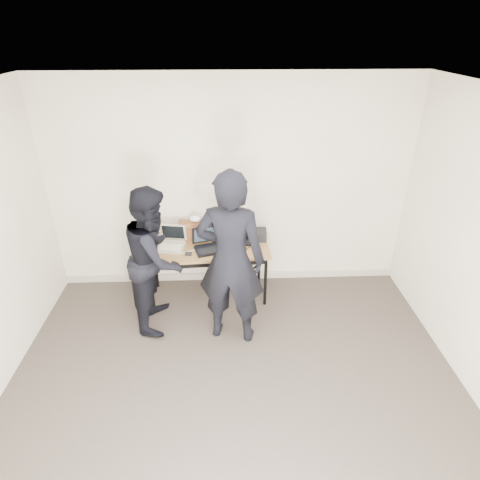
{
  "coord_description": "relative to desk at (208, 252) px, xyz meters",
  "views": [
    {
      "loc": [
        -0.07,
        -2.44,
        3.14
      ],
      "look_at": [
        0.1,
        1.6,
        0.95
      ],
      "focal_mm": 30.0,
      "sensor_mm": 36.0,
      "label": 1
    }
  ],
  "objects": [
    {
      "name": "laptop_center",
      "position": [
        0.01,
        -0.02,
        0.12
      ],
      "size": [
        0.42,
        0.41,
        0.27
      ],
      "rotation": [
        0.0,
        0.0,
        0.28
      ],
      "color": "black",
      "rests_on": "desk"
    },
    {
      "name": "power_brick",
      "position": [
        -0.22,
        -0.17,
        0.07
      ],
      "size": [
        0.08,
        0.06,
        0.03
      ],
      "primitive_type": "cube",
      "rotation": [
        0.0,
        0.0,
        -0.09
      ],
      "color": "black",
      "rests_on": "desk"
    },
    {
      "name": "tissue",
      "position": [
        -0.15,
        0.23,
        0.34
      ],
      "size": [
        0.14,
        0.12,
        0.08
      ],
      "primitive_type": "ellipsoid",
      "rotation": [
        0.0,
        0.0,
        -0.12
      ],
      "color": "white",
      "rests_on": "leather_satchel"
    },
    {
      "name": "laptop_beige",
      "position": [
        -0.44,
        0.04,
        0.11
      ],
      "size": [
        0.37,
        0.36,
        0.26
      ],
      "rotation": [
        0.0,
        0.0,
        -0.16
      ],
      "color": "#BEB098",
      "rests_on": "desk"
    },
    {
      "name": "person_observer",
      "position": [
        -0.57,
        -0.43,
        0.18
      ],
      "size": [
        0.66,
        0.83,
        1.68
      ],
      "primitive_type": "imported",
      "rotation": [
        0.0,
        0.0,
        1.54
      ],
      "color": "black",
      "rests_on": "ground"
    },
    {
      "name": "cables",
      "position": [
        0.04,
        -0.0,
        0.06
      ],
      "size": [
        1.16,
        0.42,
        0.01
      ],
      "rotation": [
        0.0,
        0.0,
        -0.04
      ],
      "color": "silver",
      "rests_on": "desk"
    },
    {
      "name": "person_typist",
      "position": [
        0.27,
        -0.75,
        0.32
      ],
      "size": [
        0.8,
        0.61,
        1.97
      ],
      "primitive_type": "imported",
      "rotation": [
        0.0,
        0.0,
        2.93
      ],
      "color": "black",
      "rests_on": "ground"
    },
    {
      "name": "equipment_box",
      "position": [
        0.63,
        0.19,
        0.12
      ],
      "size": [
        0.23,
        0.2,
        0.13
      ],
      "primitive_type": "cube",
      "rotation": [
        0.0,
        0.0,
        -0.04
      ],
      "color": "black",
      "rests_on": "desk"
    },
    {
      "name": "laptop_right",
      "position": [
        0.46,
        0.16,
        0.11
      ],
      "size": [
        0.32,
        0.31,
        0.21
      ],
      "rotation": [
        0.0,
        0.0,
        0.13
      ],
      "color": "black",
      "rests_on": "desk"
    },
    {
      "name": "leather_satchel",
      "position": [
        -0.18,
        0.23,
        0.19
      ],
      "size": [
        0.36,
        0.18,
        0.25
      ],
      "rotation": [
        0.0,
        0.0,
        -0.02
      ],
      "color": "brown",
      "rests_on": "desk"
    },
    {
      "name": "baseboard",
      "position": [
        0.29,
        0.38,
        -0.61
      ],
      "size": [
        4.5,
        0.03,
        0.1
      ],
      "primitive_type": "cube",
      "color": "#AFA391",
      "rests_on": "ground"
    },
    {
      "name": "desk",
      "position": [
        0.0,
        0.0,
        0.0
      ],
      "size": [
        1.54,
        0.74,
        0.72
      ],
      "rotation": [
        0.0,
        0.0,
        0.06
      ],
      "color": "olive",
      "rests_on": "ground"
    },
    {
      "name": "room",
      "position": [
        0.29,
        -1.85,
        0.69
      ],
      "size": [
        4.6,
        4.6,
        2.8
      ],
      "color": "#3D352E",
      "rests_on": "ground"
    }
  ]
}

